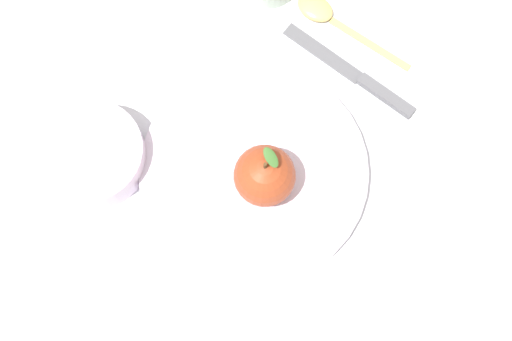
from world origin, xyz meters
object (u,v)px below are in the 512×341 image
(side_bowl, at_px, (92,154))
(knife, at_px, (360,78))
(dinner_plate, at_px, (256,173))
(spoon, at_px, (327,15))
(apple, at_px, (265,176))

(side_bowl, distance_m, knife, 0.33)
(dinner_plate, bearing_deg, spoon, 13.43)
(dinner_plate, height_order, knife, dinner_plate)
(apple, bearing_deg, dinner_plate, 68.61)
(side_bowl, distance_m, spoon, 0.34)
(apple, xyz_separation_m, side_bowl, (-0.09, 0.18, -0.03))
(apple, distance_m, side_bowl, 0.20)
(knife, bearing_deg, dinner_plate, 170.37)
(knife, xyz_separation_m, spoon, (0.04, 0.08, 0.00))
(side_bowl, bearing_deg, apple, -62.84)
(dinner_plate, height_order, side_bowl, side_bowl)
(dinner_plate, bearing_deg, apple, -111.39)
(side_bowl, bearing_deg, dinner_plate, -58.77)
(side_bowl, height_order, knife, side_bowl)
(side_bowl, bearing_deg, knife, -35.10)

